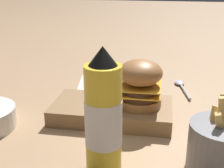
# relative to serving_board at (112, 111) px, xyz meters

# --- Properties ---
(ground_plane) EXTENTS (6.00, 6.00, 0.00)m
(ground_plane) POSITION_rel_serving_board_xyz_m (0.06, -0.02, -0.02)
(ground_plane) COLOR #9E7A56
(serving_board) EXTENTS (0.28, 0.15, 0.04)m
(serving_board) POSITION_rel_serving_board_xyz_m (0.00, 0.00, 0.00)
(serving_board) COLOR olive
(serving_board) RESTS_ON ground_plane
(burger) EXTENTS (0.10, 0.10, 0.11)m
(burger) POSITION_rel_serving_board_xyz_m (0.06, 0.00, 0.07)
(burger) COLOR #9E6638
(burger) RESTS_ON serving_board
(ketchup_bottle) EXTENTS (0.06, 0.06, 0.23)m
(ketchup_bottle) POSITION_rel_serving_board_xyz_m (0.02, -0.20, 0.08)
(ketchup_bottle) COLOR yellow
(ketchup_bottle) RESTS_ON ground_plane
(fries_basket) EXTENTS (0.12, 0.12, 0.14)m
(fries_basket) POSITION_rel_serving_board_xyz_m (0.22, -0.17, 0.03)
(fries_basket) COLOR slate
(fries_basket) RESTS_ON ground_plane
(spoon) EXTENTS (0.05, 0.15, 0.01)m
(spoon) POSITION_rel_serving_board_xyz_m (0.17, 0.25, -0.01)
(spoon) COLOR silver
(spoon) RESTS_ON ground_plane
(ketchup_puddle) EXTENTS (0.04, 0.04, 0.00)m
(ketchup_puddle) POSITION_rel_serving_board_xyz_m (0.25, -0.03, -0.02)
(ketchup_puddle) COLOR #9E140F
(ketchup_puddle) RESTS_ON ground_plane
(parchment_square) EXTENTS (0.16, 0.16, 0.00)m
(parchment_square) POSITION_rel_serving_board_xyz_m (-0.07, 0.24, -0.02)
(parchment_square) COLOR beige
(parchment_square) RESTS_ON ground_plane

